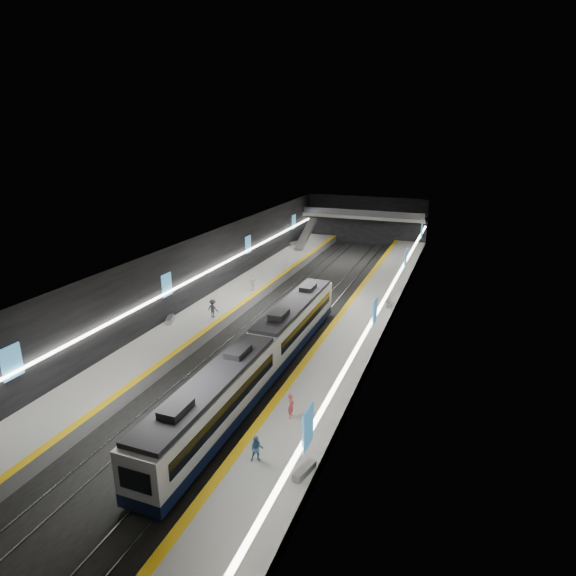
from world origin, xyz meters
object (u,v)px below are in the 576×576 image
at_px(bench_left_far, 294,243).
at_px(bench_right_near, 304,471).
at_px(passenger_left_b, 213,309).
at_px(escalator, 306,234).
at_px(passenger_right_a, 291,406).
at_px(bench_right_far, 388,303).
at_px(passenger_left_a, 253,283).
at_px(passenger_right_b, 257,449).
at_px(train, 261,355).
at_px(bench_left_near, 170,320).

relative_size(bench_left_far, bench_right_near, 1.18).
bearing_deg(passenger_left_b, bench_right_near, 138.99).
xyz_separation_m(escalator, bench_left_far, (-2.00, -0.09, -1.66)).
bearing_deg(passenger_right_a, escalator, 10.87).
height_order(bench_right_far, passenger_left_a, passenger_left_a).
relative_size(passenger_right_a, passenger_right_b, 1.09).
distance_m(escalator, bench_left_far, 2.60).
bearing_deg(train, escalator, 103.99).
bearing_deg(bench_left_far, passenger_right_a, -45.19).
xyz_separation_m(escalator, passenger_right_a, (14.49, -45.49, -1.06)).
bearing_deg(bench_right_near, passenger_right_b, -166.77).
bearing_deg(bench_left_far, bench_right_far, -25.23).
bearing_deg(passenger_right_b, bench_left_far, 82.72).
relative_size(bench_left_near, passenger_right_b, 1.21).
bearing_deg(escalator, bench_right_near, -71.29).
bearing_deg(bench_left_far, passenger_left_b, -59.24).
bearing_deg(passenger_left_a, passenger_left_b, -3.39).
distance_m(train, bench_right_near, 12.30).
bearing_deg(bench_left_near, train, -48.46).
xyz_separation_m(train, passenger_left_b, (-8.69, 8.10, -0.28)).
bearing_deg(passenger_left_a, bench_right_far, 90.42).
distance_m(passenger_right_a, passenger_right_b, 4.66).
relative_size(escalator, passenger_left_b, 4.37).
bearing_deg(passenger_right_b, passenger_left_a, 90.05).
bearing_deg(passenger_left_a, escalator, -178.47).
relative_size(bench_right_far, passenger_left_b, 1.05).
height_order(bench_left_far, bench_right_near, bench_left_far).
distance_m(escalator, passenger_right_b, 52.12).
distance_m(bench_left_near, bench_right_near, 24.61).
bearing_deg(bench_left_far, train, -48.47).
height_order(escalator, bench_left_near, escalator).
bearing_deg(passenger_left_b, train, 145.19).
xyz_separation_m(bench_right_near, passenger_left_b, (-15.69, 18.17, 0.71)).
xyz_separation_m(bench_left_near, bench_right_far, (18.78, 12.03, 0.01)).
height_order(passenger_right_b, passenger_left_a, passenger_left_a).
bearing_deg(passenger_right_b, bench_right_near, -26.65).
height_order(passenger_right_a, passenger_left_a, passenger_left_a).
relative_size(bench_left_far, passenger_right_b, 1.28).
relative_size(escalator, bench_right_near, 4.76).
relative_size(passenger_right_a, passenger_left_a, 0.88).
bearing_deg(bench_right_near, passenger_left_b, 145.48).
xyz_separation_m(bench_left_near, passenger_right_a, (16.49, -10.92, 0.61)).
relative_size(bench_left_near, bench_right_far, 0.98).
distance_m(escalator, passenger_left_a, 23.29).
bearing_deg(bench_right_far, train, -125.29).
distance_m(bench_right_far, passenger_right_b, 27.73).
distance_m(escalator, bench_left_near, 34.66).
relative_size(bench_left_near, bench_right_near, 1.11).
distance_m(train, passenger_right_b, 10.85).
height_order(escalator, bench_left_far, escalator).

